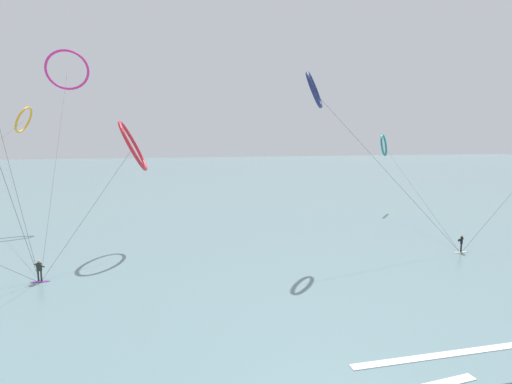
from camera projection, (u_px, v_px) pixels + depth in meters
name	position (u px, v px, depth m)	size (l,w,h in m)	color
sea_water	(186.00, 176.00, 112.52)	(400.00, 200.00, 0.08)	slate
surfer_ivory	(461.00, 245.00, 37.97)	(1.40, 0.73, 1.70)	silver
surfer_violet	(40.00, 272.00, 30.26)	(1.40, 0.70, 1.70)	purple
kite_navy	(314.00, 90.00, 36.80)	(15.04, 5.96, 16.85)	navy
kite_crimson	(133.00, 146.00, 39.28)	(7.96, 11.87, 12.49)	red
kite_teal	(384.00, 145.00, 59.81)	(6.42, 24.29, 11.28)	teal
kite_amber	(23.00, 120.00, 54.56)	(2.83, 45.43, 14.99)	orange
kite_magenta	(67.00, 70.00, 51.88)	(5.45, 26.78, 22.12)	#CC288E
wave_crest_mid	(454.00, 354.00, 20.29)	(11.22, 0.50, 0.12)	white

